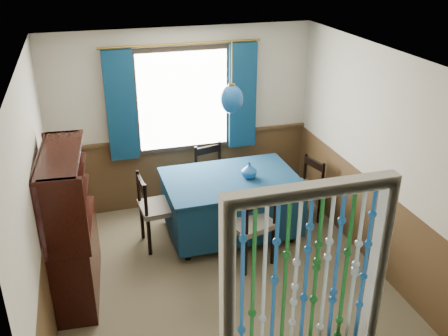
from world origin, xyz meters
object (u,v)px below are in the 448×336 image
object	(u,v)px
dining_table	(231,202)
vase_sideboard	(74,202)
pendant_lamp	(232,99)
chair_far	(213,176)
chair_left	(157,208)
bowl_shelf	(72,207)
chair_right	(304,189)
chair_near	(252,225)
sideboard	(72,245)
vase_table	(249,171)

from	to	relation	value
dining_table	vase_sideboard	world-z (taller)	vase_sideboard
dining_table	pendant_lamp	world-z (taller)	pendant_lamp
chair_far	chair_left	world-z (taller)	chair_left
bowl_shelf	vase_sideboard	distance (m)	0.58
chair_right	bowl_shelf	size ratio (longest dim) A/B	4.48
chair_near	chair_right	world-z (taller)	chair_near
dining_table	chair_near	size ratio (longest dim) A/B	1.72
vase_sideboard	sideboard	bearing A→B (deg)	-100.28
chair_right	vase_sideboard	bearing A→B (deg)	82.81
chair_left	sideboard	world-z (taller)	sideboard
vase_sideboard	chair_left	bearing A→B (deg)	19.25
vase_table	vase_sideboard	distance (m)	2.11
vase_sideboard	dining_table	bearing A→B (deg)	9.24
chair_right	pendant_lamp	world-z (taller)	pendant_lamp
vase_table	vase_sideboard	size ratio (longest dim) A/B	0.95
sideboard	bowl_shelf	distance (m)	0.60
sideboard	dining_table	bearing A→B (deg)	22.80
vase_table	bowl_shelf	xyz separation A→B (m)	(-2.10, -0.78, 0.25)
vase_table	vase_sideboard	bearing A→B (deg)	-173.26
bowl_shelf	chair_near	bearing A→B (deg)	4.39
bowl_shelf	vase_sideboard	world-z (taller)	bowl_shelf
dining_table	vase_table	size ratio (longest dim) A/B	8.97
chair_near	vase_sideboard	size ratio (longest dim) A/B	4.94
sideboard	vase_sideboard	size ratio (longest dim) A/B	8.30
vase_sideboard	vase_table	bearing A→B (deg)	6.74
chair_far	chair_right	bearing A→B (deg)	133.91
chair_near	chair_left	xyz separation A→B (m)	(-0.99, 0.71, -0.01)
pendant_lamp	bowl_shelf	xyz separation A→B (m)	(-1.88, -0.84, -0.68)
vase_table	dining_table	bearing A→B (deg)	164.81
vase_table	bowl_shelf	distance (m)	2.25
sideboard	pendant_lamp	distance (m)	2.40
chair_near	chair_left	size ratio (longest dim) A/B	1.02
chair_near	pendant_lamp	distance (m)	1.48
chair_near	bowl_shelf	size ratio (longest dim) A/B	4.93
sideboard	bowl_shelf	size ratio (longest dim) A/B	8.28
chair_near	chair_far	world-z (taller)	chair_near
chair_left	dining_table	bearing A→B (deg)	84.08
pendant_lamp	chair_near	bearing A→B (deg)	-86.68
dining_table	chair_left	distance (m)	0.95
chair_far	sideboard	distance (m)	2.36
chair_left	chair_far	bearing A→B (deg)	123.50
bowl_shelf	vase_table	bearing A→B (deg)	20.32
chair_far	chair_left	size ratio (longest dim) A/B	0.96
chair_left	vase_sideboard	size ratio (longest dim) A/B	4.86
sideboard	bowl_shelf	bearing A→B (deg)	-68.62
dining_table	bowl_shelf	size ratio (longest dim) A/B	8.50
sideboard	pendant_lamp	world-z (taller)	pendant_lamp
chair_left	chair_near	bearing A→B (deg)	49.68
dining_table	chair_left	bearing A→B (deg)	178.18
bowl_shelf	chair_far	bearing A→B (deg)	40.41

